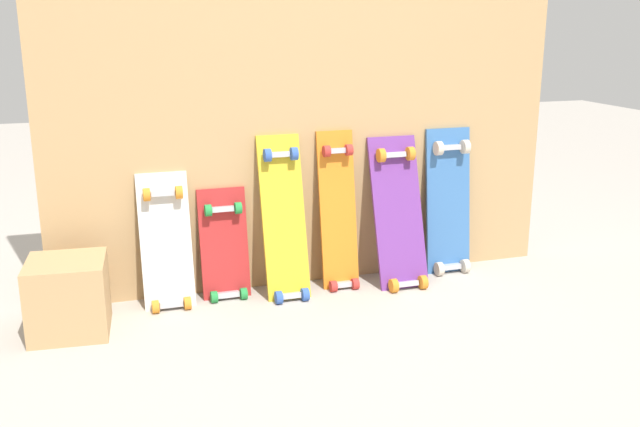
# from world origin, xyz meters

# --- Properties ---
(ground_plane) EXTENTS (12.00, 12.00, 0.00)m
(ground_plane) POSITION_xyz_m (0.00, 0.00, 0.00)
(ground_plane) COLOR #B2AAA0
(plywood_wall_panel) EXTENTS (2.35, 0.04, 1.82)m
(plywood_wall_panel) POSITION_xyz_m (0.00, 0.07, 0.91)
(plywood_wall_panel) COLOR tan
(plywood_wall_panel) RESTS_ON ground
(skateboard_white) EXTENTS (0.22, 0.20, 0.64)m
(skateboard_white) POSITION_xyz_m (-0.68, -0.04, 0.25)
(skateboard_white) COLOR silver
(skateboard_white) RESTS_ON ground
(skateboard_red) EXTENTS (0.21, 0.16, 0.56)m
(skateboard_red) POSITION_xyz_m (-0.42, -0.01, 0.21)
(skateboard_red) COLOR #B22626
(skateboard_red) RESTS_ON ground
(skateboard_yellow) EXTENTS (0.19, 0.26, 0.78)m
(skateboard_yellow) POSITION_xyz_m (-0.16, -0.07, 0.32)
(skateboard_yellow) COLOR gold
(skateboard_yellow) RESTS_ON ground
(skateboard_orange) EXTENTS (0.17, 0.19, 0.78)m
(skateboard_orange) POSITION_xyz_m (0.10, -0.03, 0.32)
(skateboard_orange) COLOR orange
(skateboard_orange) RESTS_ON ground
(skateboard_purple) EXTENTS (0.23, 0.29, 0.74)m
(skateboard_purple) POSITION_xyz_m (0.38, -0.08, 0.30)
(skateboard_purple) COLOR #6B338C
(skateboard_purple) RESTS_ON ground
(skateboard_blue) EXTENTS (0.23, 0.16, 0.76)m
(skateboard_blue) POSITION_xyz_m (0.67, -0.01, 0.32)
(skateboard_blue) COLOR #386BAD
(skateboard_blue) RESTS_ON ground
(wooden_crate) EXTENTS (0.32, 0.32, 0.30)m
(wooden_crate) POSITION_xyz_m (-1.08, -0.21, 0.15)
(wooden_crate) COLOR tan
(wooden_crate) RESTS_ON ground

